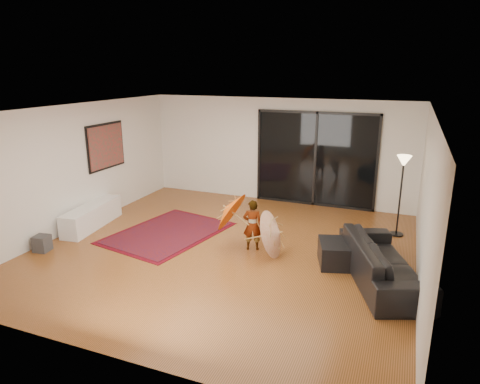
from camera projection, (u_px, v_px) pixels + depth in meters
The scene contains 17 objects.
floor at pixel (225, 249), 8.39m from camera, with size 7.00×7.00×0.00m, color #9D542B.
ceiling at pixel (223, 110), 7.64m from camera, with size 7.00×7.00×0.00m, color white.
wall_back at pixel (278, 151), 11.14m from camera, with size 7.00×7.00×0.00m, color silver.
wall_front at pixel (101, 256), 4.89m from camera, with size 7.00×7.00×0.00m, color silver.
wall_left at pixel (76, 167), 9.25m from camera, with size 7.00×7.00×0.00m, color silver.
wall_right at pixel (426, 204), 6.77m from camera, with size 7.00×7.00×0.00m, color silver.
sliding_door at pixel (315, 159), 10.79m from camera, with size 3.06×0.07×2.40m.
painting at pixel (106, 146), 10.05m from camera, with size 0.04×1.28×1.08m.
media_console at pixel (92, 216), 9.52m from camera, with size 0.44×1.78×0.49m, color white.
speaker at pixel (42, 243), 8.26m from camera, with size 0.27×0.27×0.31m, color #424244.
persian_rug at pixel (168, 233), 9.20m from camera, with size 2.31×2.89×0.02m.
sofa at pixel (383, 261), 7.06m from camera, with size 2.38×0.93×0.69m, color black.
ottoman at pixel (340, 253), 7.68m from camera, with size 0.74×0.74×0.42m, color black.
floor_lamp at pixel (403, 173), 8.73m from camera, with size 0.30×0.30×1.72m.
child at pixel (252, 225), 8.25m from camera, with size 0.37×0.24×1.00m, color #999999.
parasol_orange at pixel (225, 211), 8.34m from camera, with size 0.60×0.86×0.89m.
parasol_white at pixel (280, 232), 7.90m from camera, with size 0.53×0.91×0.93m.
Camera 1 is at (3.14, -7.08, 3.42)m, focal length 32.00 mm.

